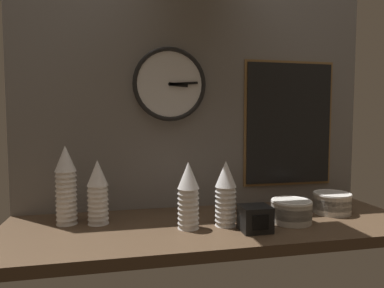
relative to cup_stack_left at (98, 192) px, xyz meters
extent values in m
cube|color=#4C3826|center=(0.44, -0.07, -0.14)|extent=(1.60, 0.56, 0.04)
cube|color=slate|center=(0.44, 0.19, 0.40)|extent=(1.60, 0.03, 1.05)
cone|color=white|center=(0.00, 0.00, -0.07)|extent=(0.08, 0.08, 0.10)
cone|color=white|center=(0.00, 0.00, -0.06)|extent=(0.08, 0.08, 0.10)
cone|color=white|center=(0.00, 0.00, -0.04)|extent=(0.08, 0.08, 0.10)
cone|color=white|center=(0.00, 0.00, -0.02)|extent=(0.08, 0.08, 0.10)
cone|color=white|center=(0.00, 0.00, 0.00)|extent=(0.08, 0.08, 0.10)
cone|color=white|center=(0.00, 0.00, 0.02)|extent=(0.08, 0.08, 0.10)
cone|color=white|center=(0.00, 0.00, 0.04)|extent=(0.08, 0.08, 0.10)
cone|color=white|center=(0.00, 0.00, 0.06)|extent=(0.08, 0.08, 0.10)
cone|color=white|center=(0.00, 0.00, 0.07)|extent=(0.08, 0.08, 0.10)
cone|color=white|center=(-0.12, 0.02, -0.07)|extent=(0.08, 0.08, 0.10)
cone|color=white|center=(-0.12, 0.02, -0.06)|extent=(0.08, 0.08, 0.10)
cone|color=white|center=(-0.12, 0.02, -0.04)|extent=(0.08, 0.08, 0.10)
cone|color=white|center=(-0.12, 0.02, -0.02)|extent=(0.08, 0.08, 0.10)
cone|color=white|center=(-0.12, 0.02, 0.00)|extent=(0.08, 0.08, 0.10)
cone|color=white|center=(-0.12, 0.02, 0.02)|extent=(0.08, 0.08, 0.10)
cone|color=white|center=(-0.12, 0.02, 0.04)|extent=(0.08, 0.08, 0.10)
cone|color=white|center=(-0.12, 0.02, 0.06)|extent=(0.08, 0.08, 0.10)
cone|color=white|center=(-0.12, 0.02, 0.07)|extent=(0.08, 0.08, 0.10)
cone|color=white|center=(-0.12, 0.02, 0.09)|extent=(0.08, 0.08, 0.10)
cone|color=white|center=(-0.12, 0.02, 0.11)|extent=(0.08, 0.08, 0.10)
cone|color=white|center=(-0.12, 0.02, 0.13)|extent=(0.08, 0.08, 0.10)
cone|color=white|center=(0.47, -0.12, -0.07)|extent=(0.08, 0.08, 0.10)
cone|color=white|center=(0.47, -0.12, -0.06)|extent=(0.08, 0.08, 0.10)
cone|color=white|center=(0.47, -0.12, -0.04)|extent=(0.08, 0.08, 0.10)
cone|color=white|center=(0.47, -0.12, -0.02)|extent=(0.08, 0.08, 0.10)
cone|color=white|center=(0.47, -0.12, 0.00)|extent=(0.08, 0.08, 0.10)
cone|color=white|center=(0.47, -0.12, 0.02)|extent=(0.08, 0.08, 0.10)
cone|color=white|center=(0.47, -0.12, 0.04)|extent=(0.08, 0.08, 0.10)
cone|color=white|center=(0.47, -0.12, 0.06)|extent=(0.08, 0.08, 0.10)
cone|color=white|center=(0.47, -0.12, 0.07)|extent=(0.08, 0.08, 0.10)
cone|color=white|center=(0.33, -0.12, -0.07)|extent=(0.08, 0.08, 0.10)
cone|color=white|center=(0.33, -0.12, -0.06)|extent=(0.08, 0.08, 0.10)
cone|color=white|center=(0.33, -0.12, -0.04)|extent=(0.08, 0.08, 0.10)
cone|color=white|center=(0.33, -0.12, -0.02)|extent=(0.08, 0.08, 0.10)
cone|color=white|center=(0.33, -0.12, 0.00)|extent=(0.08, 0.08, 0.10)
cone|color=white|center=(0.33, -0.12, 0.02)|extent=(0.08, 0.08, 0.10)
cone|color=white|center=(0.33, -0.12, 0.04)|extent=(0.08, 0.08, 0.10)
cone|color=white|center=(0.33, -0.12, 0.06)|extent=(0.08, 0.08, 0.10)
cone|color=white|center=(0.33, -0.12, 0.07)|extent=(0.08, 0.08, 0.10)
cylinder|color=beige|center=(0.74, -0.14, -0.10)|extent=(0.16, 0.16, 0.04)
cylinder|color=beige|center=(0.74, -0.14, -0.08)|extent=(0.16, 0.16, 0.04)
cylinder|color=beige|center=(0.74, -0.14, -0.06)|extent=(0.16, 0.16, 0.04)
torus|color=white|center=(0.74, -0.14, -0.04)|extent=(0.16, 0.16, 0.02)
cylinder|color=beige|center=(0.97, -0.05, -0.10)|extent=(0.16, 0.16, 0.04)
cylinder|color=beige|center=(0.97, -0.05, -0.08)|extent=(0.16, 0.16, 0.04)
cylinder|color=beige|center=(0.97, -0.05, -0.06)|extent=(0.16, 0.16, 0.04)
torus|color=white|center=(0.97, -0.05, -0.04)|extent=(0.16, 0.16, 0.02)
cylinder|color=white|center=(0.30, 0.17, 0.43)|extent=(0.32, 0.02, 0.32)
torus|color=black|center=(0.30, 0.16, 0.43)|extent=(0.32, 0.02, 0.32)
cube|color=black|center=(0.34, 0.15, 0.43)|extent=(0.08, 0.01, 0.02)
cube|color=black|center=(0.37, 0.15, 0.43)|extent=(0.12, 0.01, 0.02)
cylinder|color=black|center=(0.30, 0.15, 0.43)|extent=(0.02, 0.01, 0.02)
cube|color=olive|center=(0.88, 0.17, 0.26)|extent=(0.45, 0.01, 0.60)
cube|color=black|center=(0.88, 0.17, 0.26)|extent=(0.43, 0.01, 0.57)
cube|color=black|center=(0.56, -0.21, -0.08)|extent=(0.11, 0.10, 0.09)
cube|color=black|center=(0.56, -0.26, -0.08)|extent=(0.06, 0.00, 0.05)
camera|label=1|loc=(0.08, -1.34, 0.28)|focal=32.00mm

